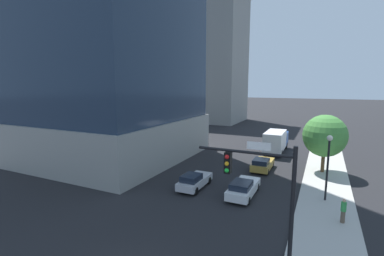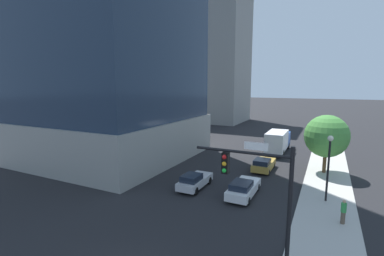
{
  "view_description": "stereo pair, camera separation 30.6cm",
  "coord_description": "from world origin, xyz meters",
  "px_view_note": "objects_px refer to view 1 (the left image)",
  "views": [
    {
      "loc": [
        7.67,
        -8.12,
        9.22
      ],
      "look_at": [
        -1.9,
        11.84,
        5.77
      ],
      "focal_mm": 25.77,
      "sensor_mm": 36.0,
      "label": 1
    },
    {
      "loc": [
        7.95,
        -7.98,
        9.22
      ],
      "look_at": [
        -1.9,
        11.84,
        5.77
      ],
      "focal_mm": 25.77,
      "sensor_mm": 36.0,
      "label": 2
    }
  ],
  "objects_px": {
    "street_tree": "(325,136)",
    "car_gold": "(262,164)",
    "traffic_light_pole": "(262,186)",
    "construction_building": "(212,48)",
    "car_white": "(243,188)",
    "street_lamp": "(328,158)",
    "box_truck": "(276,140)",
    "pedestrian_green_shirt": "(343,211)",
    "car_silver": "(194,181)"
  },
  "relations": [
    {
      "from": "car_silver",
      "to": "car_gold",
      "type": "bearing_deg",
      "value": 61.05
    },
    {
      "from": "street_tree",
      "to": "car_gold",
      "type": "bearing_deg",
      "value": -163.2
    },
    {
      "from": "car_gold",
      "to": "car_white",
      "type": "height_order",
      "value": "car_gold"
    },
    {
      "from": "car_silver",
      "to": "car_gold",
      "type": "xyz_separation_m",
      "value": [
        4.45,
        8.04,
        -0.0
      ]
    },
    {
      "from": "construction_building",
      "to": "car_gold",
      "type": "distance_m",
      "value": 46.2
    },
    {
      "from": "car_white",
      "to": "box_truck",
      "type": "distance_m",
      "value": 16.83
    },
    {
      "from": "traffic_light_pole",
      "to": "car_white",
      "type": "relative_size",
      "value": 1.35
    },
    {
      "from": "car_silver",
      "to": "box_truck",
      "type": "bearing_deg",
      "value": 75.33
    },
    {
      "from": "street_tree",
      "to": "construction_building",
      "type": "bearing_deg",
      "value": 127.07
    },
    {
      "from": "car_white",
      "to": "street_lamp",
      "type": "bearing_deg",
      "value": 15.55
    },
    {
      "from": "car_gold",
      "to": "street_lamp",
      "type": "bearing_deg",
      "value": -44.59
    },
    {
      "from": "construction_building",
      "to": "traffic_light_pole",
      "type": "distance_m",
      "value": 60.89
    },
    {
      "from": "street_lamp",
      "to": "car_gold",
      "type": "relative_size",
      "value": 1.2
    },
    {
      "from": "street_lamp",
      "to": "car_silver",
      "type": "distance_m",
      "value": 11.22
    },
    {
      "from": "street_tree",
      "to": "car_gold",
      "type": "relative_size",
      "value": 1.39
    },
    {
      "from": "traffic_light_pole",
      "to": "construction_building",
      "type": "bearing_deg",
      "value": 114.01
    },
    {
      "from": "car_silver",
      "to": "pedestrian_green_shirt",
      "type": "relative_size",
      "value": 2.63
    },
    {
      "from": "traffic_light_pole",
      "to": "car_gold",
      "type": "bearing_deg",
      "value": 100.95
    },
    {
      "from": "box_truck",
      "to": "traffic_light_pole",
      "type": "bearing_deg",
      "value": -82.79
    },
    {
      "from": "car_white",
      "to": "box_truck",
      "type": "xyz_separation_m",
      "value": [
        -0.0,
        16.8,
        1.01
      ]
    },
    {
      "from": "construction_building",
      "to": "street_lamp",
      "type": "height_order",
      "value": "construction_building"
    },
    {
      "from": "car_gold",
      "to": "pedestrian_green_shirt",
      "type": "xyz_separation_m",
      "value": [
        7.26,
        -9.67,
        0.28
      ]
    },
    {
      "from": "street_lamp",
      "to": "pedestrian_green_shirt",
      "type": "distance_m",
      "value": 4.55
    },
    {
      "from": "construction_building",
      "to": "street_lamp",
      "type": "xyz_separation_m",
      "value": [
        27.06,
        -43.36,
        -14.76
      ]
    },
    {
      "from": "construction_building",
      "to": "car_silver",
      "type": "relative_size",
      "value": 9.61
    },
    {
      "from": "traffic_light_pole",
      "to": "street_tree",
      "type": "relative_size",
      "value": 1.06
    },
    {
      "from": "street_lamp",
      "to": "car_white",
      "type": "xyz_separation_m",
      "value": [
        -6.21,
        -1.73,
        -2.93
      ]
    },
    {
      "from": "construction_building",
      "to": "street_tree",
      "type": "height_order",
      "value": "construction_building"
    },
    {
      "from": "street_lamp",
      "to": "pedestrian_green_shirt",
      "type": "relative_size",
      "value": 3.18
    },
    {
      "from": "street_tree",
      "to": "box_truck",
      "type": "bearing_deg",
      "value": 129.61
    },
    {
      "from": "car_silver",
      "to": "car_white",
      "type": "xyz_separation_m",
      "value": [
        4.45,
        0.19,
        -0.0
      ]
    },
    {
      "from": "street_lamp",
      "to": "street_tree",
      "type": "relative_size",
      "value": 0.87
    },
    {
      "from": "street_lamp",
      "to": "box_truck",
      "type": "relative_size",
      "value": 0.68
    },
    {
      "from": "construction_building",
      "to": "street_tree",
      "type": "distance_m",
      "value": 46.69
    },
    {
      "from": "street_lamp",
      "to": "street_tree",
      "type": "xyz_separation_m",
      "value": [
        -0.28,
        7.91,
        0.38
      ]
    },
    {
      "from": "construction_building",
      "to": "pedestrian_green_shirt",
      "type": "height_order",
      "value": "construction_building"
    },
    {
      "from": "street_lamp",
      "to": "car_silver",
      "type": "relative_size",
      "value": 1.21
    },
    {
      "from": "car_white",
      "to": "box_truck",
      "type": "relative_size",
      "value": 0.62
    },
    {
      "from": "traffic_light_pole",
      "to": "car_gold",
      "type": "distance_m",
      "value": 17.67
    },
    {
      "from": "construction_building",
      "to": "street_tree",
      "type": "relative_size",
      "value": 6.88
    },
    {
      "from": "street_tree",
      "to": "pedestrian_green_shirt",
      "type": "height_order",
      "value": "street_tree"
    },
    {
      "from": "construction_building",
      "to": "pedestrian_green_shirt",
      "type": "distance_m",
      "value": 57.39
    },
    {
      "from": "pedestrian_green_shirt",
      "to": "street_tree",
      "type": "bearing_deg",
      "value": 96.64
    },
    {
      "from": "car_gold",
      "to": "car_white",
      "type": "xyz_separation_m",
      "value": [
        0.0,
        -7.85,
        0.0
      ]
    },
    {
      "from": "traffic_light_pole",
      "to": "box_truck",
      "type": "relative_size",
      "value": 0.84
    },
    {
      "from": "car_silver",
      "to": "car_gold",
      "type": "height_order",
      "value": "same"
    },
    {
      "from": "traffic_light_pole",
      "to": "car_silver",
      "type": "height_order",
      "value": "traffic_light_pole"
    },
    {
      "from": "traffic_light_pole",
      "to": "box_truck",
      "type": "height_order",
      "value": "traffic_light_pole"
    },
    {
      "from": "traffic_light_pole",
      "to": "street_lamp",
      "type": "height_order",
      "value": "traffic_light_pole"
    },
    {
      "from": "box_truck",
      "to": "pedestrian_green_shirt",
      "type": "bearing_deg",
      "value": -68.7
    }
  ]
}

